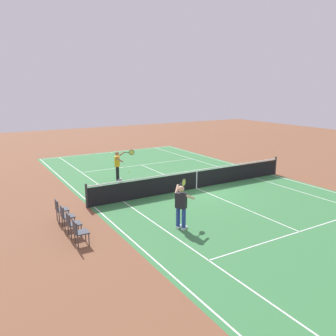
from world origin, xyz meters
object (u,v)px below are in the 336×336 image
at_px(tennis_player_near, 118,164).
at_px(spectator_chair_3, 60,209).
at_px(spectator_chair_0, 79,231).
at_px(tennis_net, 197,179).
at_px(spectator_chair_1, 72,223).
at_px(tennis_player_far, 181,205).
at_px(tennis_ball, 129,172).
at_px(spectator_chair_2, 66,215).

distance_m(tennis_player_near, spectator_chair_3, 6.21).
bearing_deg(spectator_chair_3, spectator_chair_0, 180.00).
bearing_deg(tennis_net, spectator_chair_1, 110.02).
xyz_separation_m(tennis_net, spectator_chair_3, (-0.95, 7.15, 0.03)).
xyz_separation_m(tennis_player_far, tennis_ball, (8.94, -1.97, -0.90)).
xyz_separation_m(tennis_player_far, spectator_chair_2, (2.18, 3.63, -0.41)).
relative_size(tennis_player_near, spectator_chair_2, 1.93).
bearing_deg(tennis_player_far, spectator_chair_1, 69.58).
relative_size(tennis_ball, spectator_chair_1, 0.08).
bearing_deg(spectator_chair_0, spectator_chair_2, 0.00).
relative_size(spectator_chair_0, spectator_chair_2, 1.00).
distance_m(tennis_ball, spectator_chair_3, 8.18).
bearing_deg(spectator_chair_0, tennis_player_far, -98.23).
height_order(tennis_ball, spectator_chair_0, spectator_chair_0).
bearing_deg(tennis_net, spectator_chair_3, 97.58).
height_order(spectator_chair_0, spectator_chair_1, same).
bearing_deg(spectator_chair_1, tennis_player_far, -110.42).
distance_m(tennis_net, spectator_chair_0, 7.93).
height_order(spectator_chair_0, spectator_chair_3, same).
bearing_deg(spectator_chair_1, tennis_ball, -36.46).
xyz_separation_m(tennis_net, spectator_chair_2, (-1.78, 7.15, 0.03)).
relative_size(tennis_net, tennis_player_far, 6.89).
bearing_deg(spectator_chair_3, tennis_net, -82.42).
distance_m(tennis_ball, spectator_chair_2, 8.79).
distance_m(tennis_net, tennis_ball, 5.23).
height_order(tennis_net, tennis_player_near, tennis_player_near).
relative_size(tennis_ball, spectator_chair_3, 0.08).
bearing_deg(tennis_net, spectator_chair_2, 103.97).
xyz_separation_m(tennis_player_far, spectator_chair_3, (3.01, 3.63, -0.41)).
height_order(tennis_net, tennis_ball, tennis_net).
distance_m(spectator_chair_2, spectator_chair_3, 0.83).
height_order(tennis_net, spectator_chair_0, tennis_net).
bearing_deg(spectator_chair_2, spectator_chair_3, 0.00).
bearing_deg(spectator_chair_2, tennis_player_far, -120.96).
relative_size(tennis_player_near, spectator_chair_0, 1.93).
distance_m(tennis_player_near, tennis_player_far, 7.51).
xyz_separation_m(tennis_net, spectator_chair_0, (-3.43, 7.15, 0.03)).
bearing_deg(tennis_net, spectator_chair_0, 115.65).
bearing_deg(tennis_player_far, tennis_player_near, -5.00).
bearing_deg(spectator_chair_1, spectator_chair_2, 0.00).
height_order(spectator_chair_2, spectator_chair_3, same).
bearing_deg(spectator_chair_1, tennis_net, -69.98).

